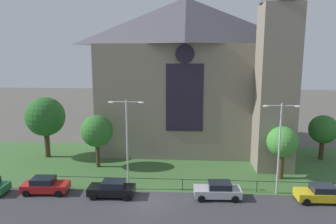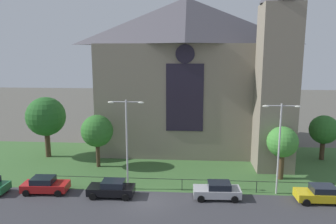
{
  "view_description": "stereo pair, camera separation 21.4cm",
  "coord_description": "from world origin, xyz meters",
  "px_view_note": "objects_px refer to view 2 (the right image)",
  "views": [
    {
      "loc": [
        3.45,
        -26.74,
        12.98
      ],
      "look_at": [
        1.16,
        8.0,
        6.58
      ],
      "focal_mm": 34.8,
      "sensor_mm": 36.0,
      "label": 1
    },
    {
      "loc": [
        3.67,
        -26.72,
        12.98
      ],
      "look_at": [
        1.16,
        8.0,
        6.58
      ],
      "focal_mm": 34.8,
      "sensor_mm": 36.0,
      "label": 2
    }
  ],
  "objects_px": {
    "tree_right_far": "(324,130)",
    "streetlamp_near": "(127,134)",
    "tree_right_near": "(282,143)",
    "parked_car_yellow": "(321,194)",
    "streetlamp_far": "(280,138)",
    "church_building": "(192,73)",
    "tree_left_far": "(46,117)",
    "tree_left_near": "(97,131)",
    "parked_car_silver": "(217,190)",
    "parked_car_red": "(45,185)",
    "parked_car_black": "(112,188)"
  },
  "relations": [
    {
      "from": "tree_right_near",
      "to": "parked_car_red",
      "type": "height_order",
      "value": "tree_right_near"
    },
    {
      "from": "church_building",
      "to": "parked_car_black",
      "type": "relative_size",
      "value": 6.16
    },
    {
      "from": "tree_right_far",
      "to": "tree_left_far",
      "type": "xyz_separation_m",
      "value": [
        -34.02,
        -1.35,
        1.41
      ]
    },
    {
      "from": "tree_right_near",
      "to": "tree_left_near",
      "type": "bearing_deg",
      "value": 173.62
    },
    {
      "from": "tree_left_far",
      "to": "parked_car_silver",
      "type": "bearing_deg",
      "value": -27.3
    },
    {
      "from": "tree_right_far",
      "to": "streetlamp_near",
      "type": "distance_m",
      "value": 24.51
    },
    {
      "from": "tree_right_near",
      "to": "parked_car_silver",
      "type": "xyz_separation_m",
      "value": [
        -6.91,
        -5.14,
        -3.15
      ]
    },
    {
      "from": "church_building",
      "to": "parked_car_yellow",
      "type": "relative_size",
      "value": 6.16
    },
    {
      "from": "tree_left_near",
      "to": "parked_car_silver",
      "type": "relative_size",
      "value": 1.42
    },
    {
      "from": "tree_right_near",
      "to": "parked_car_yellow",
      "type": "xyz_separation_m",
      "value": [
        2.1,
        -5.24,
        -3.15
      ]
    },
    {
      "from": "tree_right_far",
      "to": "parked_car_yellow",
      "type": "relative_size",
      "value": 1.3
    },
    {
      "from": "streetlamp_near",
      "to": "parked_car_black",
      "type": "xyz_separation_m",
      "value": [
        -1.16,
        -1.65,
        -4.75
      ]
    },
    {
      "from": "church_building",
      "to": "parked_car_red",
      "type": "xyz_separation_m",
      "value": [
        -13.57,
        -15.64,
        -9.53
      ]
    },
    {
      "from": "parked_car_red",
      "to": "parked_car_silver",
      "type": "xyz_separation_m",
      "value": [
        16.02,
        -0.06,
        0.0
      ]
    },
    {
      "from": "parked_car_red",
      "to": "parked_car_yellow",
      "type": "height_order",
      "value": "same"
    },
    {
      "from": "streetlamp_near",
      "to": "parked_car_silver",
      "type": "distance_m",
      "value": 9.77
    },
    {
      "from": "tree_right_near",
      "to": "parked_car_yellow",
      "type": "height_order",
      "value": "tree_right_near"
    },
    {
      "from": "tree_left_near",
      "to": "parked_car_silver",
      "type": "distance_m",
      "value": 15.38
    },
    {
      "from": "streetlamp_far",
      "to": "parked_car_silver",
      "type": "height_order",
      "value": "streetlamp_far"
    },
    {
      "from": "parked_car_black",
      "to": "parked_car_yellow",
      "type": "relative_size",
      "value": 1.0
    },
    {
      "from": "streetlamp_near",
      "to": "parked_car_red",
      "type": "xyz_separation_m",
      "value": [
        -7.59,
        -1.31,
        -4.75
      ]
    },
    {
      "from": "tree_right_near",
      "to": "church_building",
      "type": "bearing_deg",
      "value": 131.56
    },
    {
      "from": "church_building",
      "to": "tree_left_far",
      "type": "bearing_deg",
      "value": -163.87
    },
    {
      "from": "tree_left_far",
      "to": "parked_car_red",
      "type": "height_order",
      "value": "tree_left_far"
    },
    {
      "from": "tree_left_near",
      "to": "streetlamp_far",
      "type": "bearing_deg",
      "value": -17.87
    },
    {
      "from": "tree_left_near",
      "to": "streetlamp_near",
      "type": "height_order",
      "value": "streetlamp_near"
    },
    {
      "from": "tree_left_far",
      "to": "parked_car_yellow",
      "type": "bearing_deg",
      "value": -19.86
    },
    {
      "from": "streetlamp_far",
      "to": "streetlamp_near",
      "type": "bearing_deg",
      "value": 180.0
    },
    {
      "from": "parked_car_black",
      "to": "streetlamp_far",
      "type": "bearing_deg",
      "value": -174.36
    },
    {
      "from": "church_building",
      "to": "tree_left_far",
      "type": "xyz_separation_m",
      "value": [
        -17.93,
        -5.19,
        -5.14
      ]
    },
    {
      "from": "tree_left_near",
      "to": "parked_car_red",
      "type": "height_order",
      "value": "tree_left_near"
    },
    {
      "from": "church_building",
      "to": "tree_right_near",
      "type": "bearing_deg",
      "value": -48.44
    },
    {
      "from": "parked_car_yellow",
      "to": "tree_left_far",
      "type": "bearing_deg",
      "value": -20.47
    },
    {
      "from": "tree_left_near",
      "to": "tree_left_far",
      "type": "distance_m",
      "value": 8.04
    },
    {
      "from": "church_building",
      "to": "tree_left_far",
      "type": "height_order",
      "value": "church_building"
    },
    {
      "from": "parked_car_black",
      "to": "church_building",
      "type": "bearing_deg",
      "value": -114.65
    },
    {
      "from": "tree_left_far",
      "to": "streetlamp_near",
      "type": "distance_m",
      "value": 15.05
    },
    {
      "from": "church_building",
      "to": "parked_car_red",
      "type": "relative_size",
      "value": 6.07
    },
    {
      "from": "parked_car_silver",
      "to": "tree_right_near",
      "type": "bearing_deg",
      "value": -145.6
    },
    {
      "from": "tree_right_near",
      "to": "parked_car_red",
      "type": "bearing_deg",
      "value": -167.51
    },
    {
      "from": "streetlamp_far",
      "to": "tree_right_near",
      "type": "bearing_deg",
      "value": 70.32
    },
    {
      "from": "church_building",
      "to": "tree_left_near",
      "type": "height_order",
      "value": "church_building"
    },
    {
      "from": "church_building",
      "to": "tree_right_far",
      "type": "bearing_deg",
      "value": -13.39
    },
    {
      "from": "parked_car_yellow",
      "to": "streetlamp_near",
      "type": "bearing_deg",
      "value": -5.43
    },
    {
      "from": "streetlamp_far",
      "to": "parked_car_silver",
      "type": "xyz_separation_m",
      "value": [
        -5.56,
        -1.37,
        -4.64
      ]
    },
    {
      "from": "tree_right_far",
      "to": "tree_left_near",
      "type": "bearing_deg",
      "value": -170.43
    },
    {
      "from": "tree_left_near",
      "to": "parked_car_silver",
      "type": "bearing_deg",
      "value": -29.48
    },
    {
      "from": "tree_right_near",
      "to": "tree_left_far",
      "type": "distance_m",
      "value": 27.84
    },
    {
      "from": "tree_left_near",
      "to": "parked_car_black",
      "type": "bearing_deg",
      "value": -65.71
    },
    {
      "from": "tree_right_far",
      "to": "parked_car_black",
      "type": "xyz_separation_m",
      "value": [
        -23.24,
        -12.14,
        -2.98
      ]
    }
  ]
}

